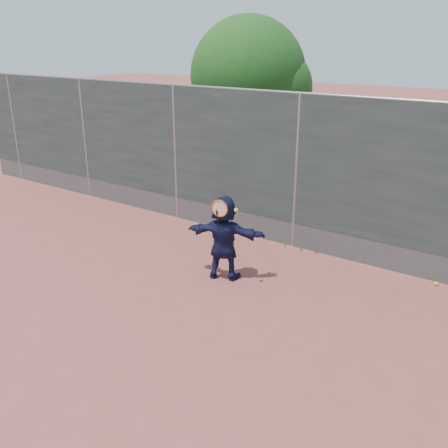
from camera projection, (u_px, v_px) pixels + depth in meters
The scene contains 7 objects.
ground at pixel (183, 322), 7.37m from camera, with size 80.00×80.00×0.00m, color #9E4C42.
player at pixel (224, 238), 8.50m from camera, with size 1.38×0.44×1.49m, color #15193C.
ball_ground at pixel (436, 284), 8.44m from camera, with size 0.07×0.07×0.07m, color #BBDC30.
fence at pixel (296, 169), 9.51m from camera, with size 20.00×0.06×3.03m.
swing_action at pixel (221, 210), 8.10m from camera, with size 0.51×0.13×0.51m.
tree_left at pixel (254, 79), 12.90m from camera, with size 3.15×3.00×4.53m.
weed_clump at pixel (303, 245), 9.77m from camera, with size 0.68×0.07×0.30m.
Camera 1 is at (4.13, -4.91, 3.94)m, focal length 40.00 mm.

